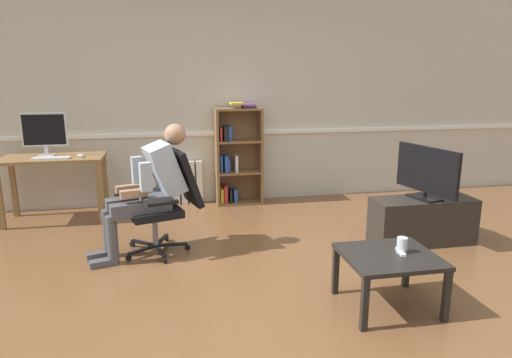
# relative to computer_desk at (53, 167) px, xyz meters

# --- Properties ---
(ground_plane) EXTENTS (18.00, 18.00, 0.00)m
(ground_plane) POSITION_rel_computer_desk_xyz_m (1.98, -2.15, -0.63)
(ground_plane) COLOR brown
(back_wall) EXTENTS (12.00, 0.13, 2.70)m
(back_wall) POSITION_rel_computer_desk_xyz_m (1.98, 0.50, 0.72)
(back_wall) COLOR beige
(back_wall) RESTS_ON ground_plane
(computer_desk) EXTENTS (1.13, 0.57, 0.76)m
(computer_desk) POSITION_rel_computer_desk_xyz_m (0.00, 0.00, 0.00)
(computer_desk) COLOR olive
(computer_desk) RESTS_ON ground_plane
(imac_monitor) EXTENTS (0.49, 0.14, 0.50)m
(imac_monitor) POSITION_rel_computer_desk_xyz_m (-0.08, 0.08, 0.41)
(imac_monitor) COLOR silver
(imac_monitor) RESTS_ON computer_desk
(keyboard) EXTENTS (0.39, 0.12, 0.02)m
(keyboard) POSITION_rel_computer_desk_xyz_m (0.02, -0.14, 0.13)
(keyboard) COLOR white
(keyboard) RESTS_ON computer_desk
(computer_mouse) EXTENTS (0.06, 0.10, 0.03)m
(computer_mouse) POSITION_rel_computer_desk_xyz_m (0.33, -0.12, 0.14)
(computer_mouse) COLOR white
(computer_mouse) RESTS_ON computer_desk
(bookshelf) EXTENTS (0.60, 0.29, 1.33)m
(bookshelf) POSITION_rel_computer_desk_xyz_m (2.17, 0.29, -0.01)
(bookshelf) COLOR brown
(bookshelf) RESTS_ON ground_plane
(radiator) EXTENTS (0.68, 0.08, 0.57)m
(radiator) POSITION_rel_computer_desk_xyz_m (1.39, 0.39, -0.35)
(radiator) COLOR white
(radiator) RESTS_ON ground_plane
(office_chair) EXTENTS (0.76, 0.65, 0.99)m
(office_chair) POSITION_rel_computer_desk_xyz_m (1.29, -1.19, -0.10)
(office_chair) COLOR black
(office_chair) RESTS_ON ground_plane
(person_seated) EXTENTS (0.97, 0.56, 1.23)m
(person_seated) POSITION_rel_computer_desk_xyz_m (1.12, -1.24, 0.02)
(person_seated) COLOR #4C4C51
(person_seated) RESTS_ON ground_plane
(tv_stand) EXTENTS (1.03, 0.38, 0.46)m
(tv_stand) POSITION_rel_computer_desk_xyz_m (3.81, -1.49, -0.40)
(tv_stand) COLOR #2D2823
(tv_stand) RESTS_ON ground_plane
(tv_screen) EXTENTS (0.27, 0.77, 0.53)m
(tv_screen) POSITION_rel_computer_desk_xyz_m (3.81, -1.49, 0.11)
(tv_screen) COLOR black
(tv_screen) RESTS_ON tv_stand
(coffee_table) EXTENTS (0.66, 0.60, 0.41)m
(coffee_table) POSITION_rel_computer_desk_xyz_m (2.85, -2.63, -0.27)
(coffee_table) COLOR black
(coffee_table) RESTS_ON ground_plane
(drinking_glass) EXTENTS (0.08, 0.08, 0.11)m
(drinking_glass) POSITION_rel_computer_desk_xyz_m (2.96, -2.61, -0.16)
(drinking_glass) COLOR silver
(drinking_glass) RESTS_ON coffee_table
(spare_remote) EXTENTS (0.06, 0.15, 0.02)m
(spare_remote) POSITION_rel_computer_desk_xyz_m (2.94, -2.62, -0.21)
(spare_remote) COLOR white
(spare_remote) RESTS_ON coffee_table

